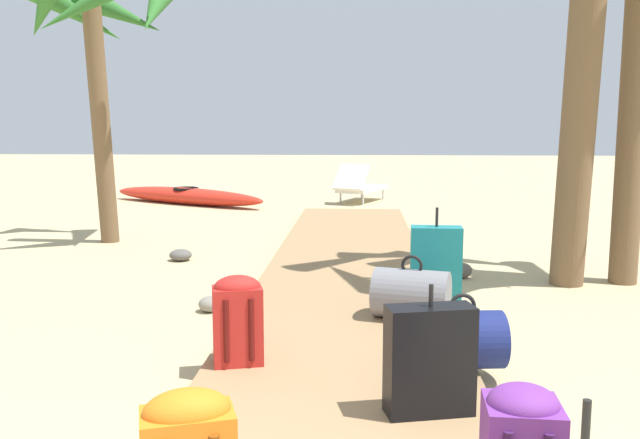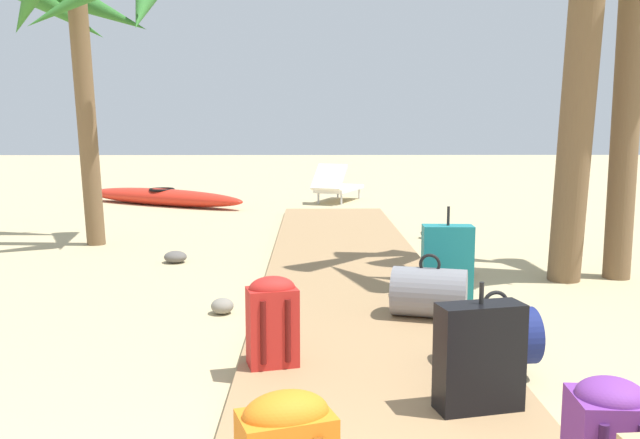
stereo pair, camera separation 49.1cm
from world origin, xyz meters
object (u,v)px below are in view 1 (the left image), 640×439
Objects in this scene: suitcase_black at (430,360)px; lounge_chair at (360,186)px; duffel_bag_navy at (462,339)px; duffel_bag_grey at (411,294)px; suitcase_teal at (436,264)px; backpack_red at (238,317)px; kayak at (186,196)px; palm_tree_far_left at (101,26)px.

suitcase_black is 10.17m from lounge_chair.
lounge_chair is (-0.60, 9.50, 0.07)m from duffel_bag_navy.
duffel_bag_grey is 1.22× the size of duffel_bag_navy.
suitcase_teal reaches higher than duffel_bag_navy.
backpack_red is at bearing -179.70° from duffel_bag_navy.
duffel_bag_navy is 9.85m from kayak.
backpack_red is 0.33× the size of lounge_chair.
duffel_bag_grey is at bearing 42.25° from backpack_red.
lounge_chair is (-0.34, 10.16, -0.03)m from suitcase_black.
suitcase_black is at bearing -30.98° from backpack_red.
duffel_bag_navy is at bearing 68.50° from suitcase_black.
suitcase_black is 1.28× the size of duffel_bag_navy.
palm_tree_far_left is 6.42m from lounge_chair.
duffel_bag_grey is at bearing -43.90° from palm_tree_far_left.
palm_tree_far_left is 5.17m from kayak.
kayak is at bearing 118.35° from suitcase_teal.
palm_tree_far_left is (-2.51, 4.53, 2.39)m from backpack_red.
palm_tree_far_left is (-3.64, 3.50, 2.49)m from duffel_bag_grey.
palm_tree_far_left is at bearing -88.08° from kayak.
kayak is at bearing 91.92° from palm_tree_far_left.
backpack_red is 1.36m from duffel_bag_navy.
lounge_chair reaches higher than backpack_red.
suitcase_black is 6.75m from palm_tree_far_left.
lounge_chair reaches higher than duffel_bag_grey.
palm_tree_far_left reaches higher than backpack_red.
suitcase_teal is at bearing 48.43° from backpack_red.
suitcase_black is at bearing -97.16° from suitcase_teal.
backpack_red is at bearing -94.50° from lounge_chair.
backpack_red is 0.16× the size of palm_tree_far_left.
suitcase_black is at bearing -68.79° from kayak.
palm_tree_far_left is at bearing 142.39° from suitcase_teal.
palm_tree_far_left is at bearing 130.49° from duffel_bag_navy.
duffel_bag_grey is 0.18× the size of kayak.
suitcase_teal reaches higher than lounge_chair.
kayak is at bearing 106.44° from backpack_red.
lounge_chair is (-0.38, 8.48, 0.06)m from duffel_bag_grey.
suitcase_teal is 0.22× the size of kayak.
suitcase_black is 0.85× the size of suitcase_teal.
duffel_bag_grey is at bearing -64.59° from kayak.
duffel_bag_grey reaches higher than kayak.
kayak is (-4.01, 9.00, -0.09)m from duffel_bag_navy.
suitcase_teal is (1.37, 1.54, 0.02)m from backpack_red.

